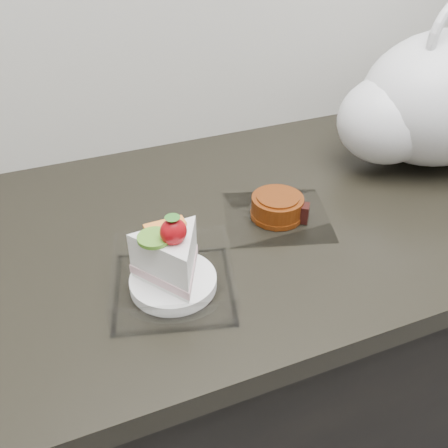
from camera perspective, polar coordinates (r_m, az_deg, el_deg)
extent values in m
cube|color=black|center=(1.24, 6.20, -15.99)|extent=(2.00, 0.60, 0.86)
cube|color=black|center=(0.93, 7.96, 1.46)|extent=(2.04, 0.64, 0.04)
cube|color=white|center=(0.73, -5.77, -7.21)|extent=(0.21, 0.21, 0.00)
cylinder|color=white|center=(0.72, -5.82, -6.59)|extent=(0.12, 0.12, 0.02)
ellipsoid|color=red|center=(0.65, -5.80, -0.87)|extent=(0.04, 0.03, 0.04)
cone|color=#2D7223|center=(0.64, -5.90, 0.43)|extent=(0.02, 0.02, 0.01)
cylinder|color=#62AD32|center=(0.67, -7.99, -1.59)|extent=(0.05, 0.05, 0.01)
cube|color=orange|center=(0.69, -6.76, -0.12)|extent=(0.06, 0.02, 0.01)
cube|color=white|center=(0.88, 6.02, 0.89)|extent=(0.22, 0.21, 0.00)
cylinder|color=maroon|center=(0.86, 6.10, 1.96)|extent=(0.10, 0.10, 0.04)
cylinder|color=maroon|center=(0.87, 6.04, 1.17)|extent=(0.10, 0.10, 0.01)
cylinder|color=maroon|center=(0.85, 6.19, 3.11)|extent=(0.08, 0.08, 0.00)
cube|color=black|center=(0.86, 8.83, 1.28)|extent=(0.03, 0.03, 0.03)
ellipsoid|color=white|center=(1.09, 23.74, 12.99)|extent=(0.38, 0.31, 0.26)
ellipsoid|color=white|center=(1.03, 18.31, 11.27)|extent=(0.22, 0.20, 0.17)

